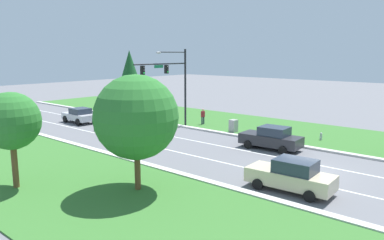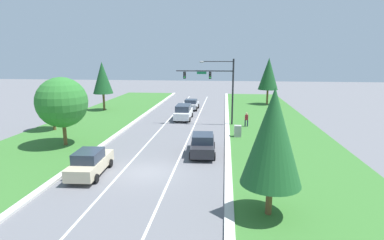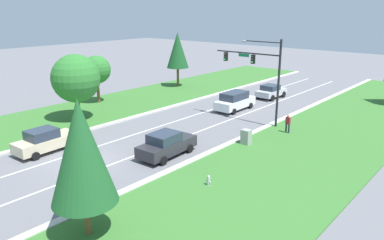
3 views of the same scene
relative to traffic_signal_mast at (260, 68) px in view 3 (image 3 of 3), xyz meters
name	(u,v)px [view 3 (image 3 of 3)]	position (x,y,z in m)	size (l,w,h in m)	color
ground_plane	(85,161)	(-4.30, -15.60, -5.10)	(160.00, 160.00, 0.00)	slate
curb_strip_right	(140,184)	(1.35, -15.60, -5.02)	(0.50, 90.00, 0.15)	beige
curb_strip_left	(43,142)	(-9.95, -15.60, -5.02)	(0.50, 90.00, 0.15)	beige
grass_verge_right	(209,215)	(6.60, -15.60, -5.06)	(10.00, 90.00, 0.08)	#38702D
grass_verge_left	(13,129)	(-15.20, -15.60, -5.06)	(10.00, 90.00, 0.08)	#38702D
lane_stripe_inner_left	(71,155)	(-6.10, -15.60, -5.09)	(0.14, 81.00, 0.01)	white
lane_stripe_inner_right	(101,168)	(-2.50, -15.60, -5.09)	(0.14, 81.00, 0.01)	white
traffic_signal_mast	(260,68)	(0.00, 0.00, 0.00)	(6.72, 0.41, 7.69)	black
white_suv	(235,101)	(-4.23, 2.50, -4.13)	(2.13, 5.03, 1.91)	white
charcoal_sedan	(166,144)	(-0.73, -11.18, -4.23)	(2.25, 4.76, 1.77)	#28282D
champagne_sedan	(45,141)	(-8.05, -16.40, -4.24)	(2.15, 4.68, 1.77)	beige
silver_sedan	(271,91)	(-4.06, 9.74, -4.28)	(2.20, 4.18, 1.59)	silver
utility_cabinet	(246,137)	(2.35, -5.55, -4.48)	(0.70, 0.60, 1.23)	#9E9E99
pedestrian	(288,123)	(3.51, -0.96, -4.16)	(0.40, 0.25, 1.69)	#232842
fire_hydrant	(209,181)	(4.52, -12.98, -4.75)	(0.34, 0.20, 0.70)	#B7B7BC
conifer_near_right_tree	(81,152)	(3.33, -20.54, -0.95)	(3.01, 3.01, 6.57)	brown
oak_near_left_tree	(76,79)	(-13.30, -10.14, -1.12)	(4.45, 4.45, 6.21)	brown
oak_far_left_tree	(97,70)	(-17.44, -4.92, -1.38)	(3.07, 3.07, 5.28)	brown
conifer_mid_left_tree	(178,50)	(-16.89, 7.52, -0.24)	(2.88, 2.88, 7.19)	brown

